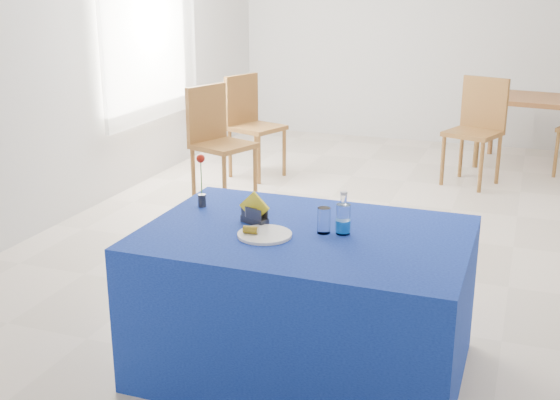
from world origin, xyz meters
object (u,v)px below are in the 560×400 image
(chair_bg_left, at_px, (478,123))
(chair_win_b, at_px, (250,119))
(water_bottle, at_px, (343,220))
(chair_win_a, at_px, (216,135))
(blue_table, at_px, (305,301))
(oak_table, at_px, (545,105))
(plate, at_px, (265,235))

(chair_bg_left, relative_size, chair_win_b, 1.01)
(water_bottle, distance_m, chair_win_a, 3.15)
(chair_win_a, distance_m, chair_win_b, 0.88)
(chair_bg_left, bearing_deg, blue_table, -77.30)
(chair_win_b, bearing_deg, chair_win_a, -158.37)
(water_bottle, distance_m, oak_table, 4.88)
(chair_bg_left, distance_m, chair_win_a, 2.59)
(blue_table, xyz_separation_m, oak_table, (1.11, 4.82, 0.30))
(plate, xyz_separation_m, blue_table, (0.17, 0.13, -0.39))
(water_bottle, distance_m, chair_bg_left, 3.93)
(chair_bg_left, height_order, chair_win_a, chair_win_a)
(water_bottle, bearing_deg, chair_win_b, 119.07)
(water_bottle, relative_size, oak_table, 0.15)
(blue_table, distance_m, chair_bg_left, 3.98)
(chair_win_a, relative_size, chair_win_b, 1.01)
(blue_table, distance_m, chair_win_a, 3.08)
(chair_win_b, bearing_deg, blue_table, -133.63)
(chair_win_a, bearing_deg, chair_bg_left, -37.37)
(oak_table, relative_size, chair_bg_left, 1.36)
(plate, relative_size, blue_table, 0.17)
(blue_table, relative_size, water_bottle, 7.44)
(blue_table, bearing_deg, oak_table, 77.01)
(water_bottle, distance_m, chair_win_b, 3.91)
(chair_bg_left, distance_m, chair_win_b, 2.27)
(blue_table, distance_m, chair_win_b, 3.85)
(plate, relative_size, chair_win_b, 0.26)
(chair_bg_left, bearing_deg, plate, -79.36)
(plate, distance_m, water_bottle, 0.39)
(chair_bg_left, relative_size, chair_win_a, 1.00)
(blue_table, bearing_deg, water_bottle, 11.00)
(plate, height_order, chair_bg_left, chair_bg_left)
(chair_bg_left, bearing_deg, water_bottle, -74.74)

